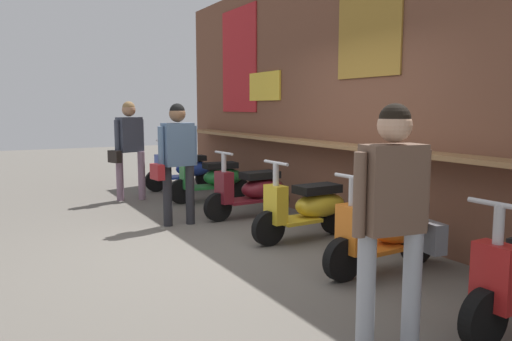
# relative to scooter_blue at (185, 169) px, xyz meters

# --- Properties ---
(ground_plane) EXTENTS (31.04, 31.04, 0.00)m
(ground_plane) POSITION_rel_scooter_blue_xyz_m (4.17, -1.08, -0.39)
(ground_plane) COLOR #605B54
(market_stall_facade) EXTENTS (11.09, 0.61, 3.62)m
(market_stall_facade) POSITION_rel_scooter_blue_xyz_m (4.16, 0.94, 1.42)
(market_stall_facade) COLOR brown
(market_stall_facade) RESTS_ON ground_plane
(scooter_blue) EXTENTS (0.46, 1.40, 0.97)m
(scooter_blue) POSITION_rel_scooter_blue_xyz_m (0.00, 0.00, 0.00)
(scooter_blue) COLOR #233D9E
(scooter_blue) RESTS_ON ground_plane
(scooter_green) EXTENTS (0.48, 1.40, 0.97)m
(scooter_green) POSITION_rel_scooter_blue_xyz_m (1.37, -0.00, 0.00)
(scooter_green) COLOR #237533
(scooter_green) RESTS_ON ground_plane
(scooter_maroon) EXTENTS (0.50, 1.40, 0.97)m
(scooter_maroon) POSITION_rel_scooter_blue_xyz_m (2.76, -0.00, 0.00)
(scooter_maroon) COLOR maroon
(scooter_maroon) RESTS_ON ground_plane
(scooter_yellow) EXTENTS (0.47, 1.40, 0.97)m
(scooter_yellow) POSITION_rel_scooter_blue_xyz_m (4.17, -0.00, 0.00)
(scooter_yellow) COLOR gold
(scooter_yellow) RESTS_ON ground_plane
(scooter_orange) EXTENTS (0.48, 1.40, 0.97)m
(scooter_orange) POSITION_rel_scooter_blue_xyz_m (5.52, -0.00, 0.00)
(scooter_orange) COLOR orange
(scooter_orange) RESTS_ON ground_plane
(shopper_with_handbag) EXTENTS (0.31, 0.65, 1.63)m
(shopper_with_handbag) POSITION_rel_scooter_blue_xyz_m (2.74, -1.14, 0.60)
(shopper_with_handbag) COLOR #232328
(shopper_with_handbag) RESTS_ON ground_plane
(shopper_browsing) EXTENTS (0.43, 0.65, 1.68)m
(shopper_browsing) POSITION_rel_scooter_blue_xyz_m (0.61, -1.22, 0.63)
(shopper_browsing) COLOR gray
(shopper_browsing) RESTS_ON ground_plane
(shopper_passing) EXTENTS (0.29, 0.65, 1.60)m
(shopper_passing) POSITION_rel_scooter_blue_xyz_m (6.74, -1.14, 0.58)
(shopper_passing) COLOR #999EA8
(shopper_passing) RESTS_ON ground_plane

